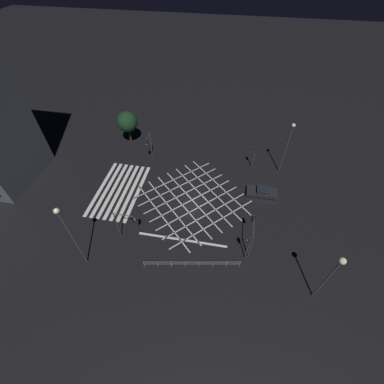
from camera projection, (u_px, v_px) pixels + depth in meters
ground_plane at (192, 200)px, 35.06m from camera, size 200.00×200.00×0.00m
road_markings at (150, 196)px, 35.58m from camera, size 16.19×21.53×0.01m
traffic_light_sw_main at (149, 143)px, 38.71m from camera, size 1.95×0.36×4.37m
traffic_light_ne_main at (252, 229)px, 28.15m from camera, size 3.22×0.36×3.98m
traffic_light_se_cross at (126, 221)px, 28.46m from camera, size 0.36×2.49×4.55m
traffic_light_nw_cross at (254, 153)px, 37.63m from camera, size 0.36×0.39×3.86m
traffic_light_ne_cross at (248, 244)px, 26.87m from camera, size 0.36×0.39×4.17m
street_lamp_east at (289, 139)px, 34.79m from camera, size 0.52×0.52×8.23m
street_lamp_west at (66, 227)px, 23.90m from camera, size 0.55×0.55×9.26m
street_lamp_far at (336, 269)px, 21.88m from camera, size 0.62×0.62×7.53m
street_tree_near at (127, 122)px, 41.07m from camera, size 3.29×3.29×5.71m
waiting_car at (262, 192)px, 35.30m from camera, size 1.72×4.18×1.24m
pedestrian_railing at (192, 263)px, 27.86m from camera, size 1.93×10.36×1.05m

